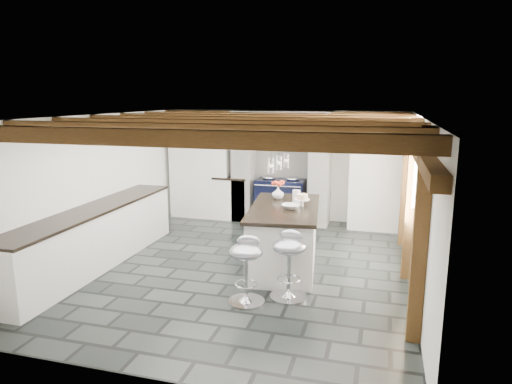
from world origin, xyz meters
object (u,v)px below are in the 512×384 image
(range_cooker, at_px, (281,200))
(kitchen_island, at_px, (284,236))
(bar_stool_near, at_px, (289,257))
(bar_stool_far, at_px, (246,262))

(range_cooker, height_order, kitchen_island, kitchen_island)
(range_cooker, xyz_separation_m, bar_stool_near, (0.91, -3.61, 0.10))
(range_cooker, relative_size, bar_stool_far, 1.15)
(bar_stool_near, relative_size, bar_stool_far, 1.04)
(range_cooker, distance_m, bar_stool_far, 3.91)
(range_cooker, height_order, bar_stool_far, range_cooker)
(kitchen_island, bearing_deg, range_cooker, 96.78)
(bar_stool_near, height_order, bar_stool_far, bar_stool_near)
(kitchen_island, relative_size, bar_stool_near, 2.25)
(range_cooker, bearing_deg, kitchen_island, -76.27)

